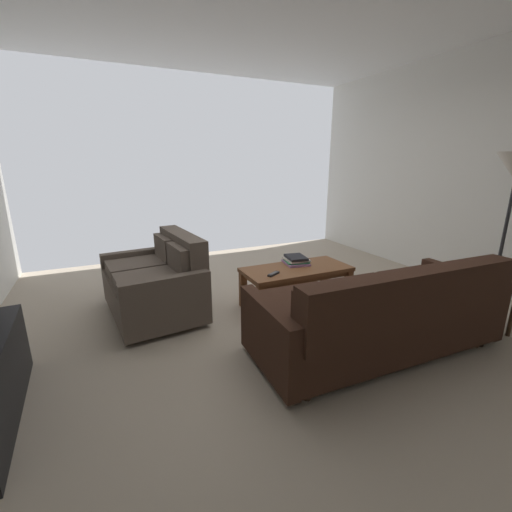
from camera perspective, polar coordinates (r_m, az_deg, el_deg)
The scene contains 9 objects.
ground_plane at distance 3.38m, azimuth 4.46°, elevation -11.11°, with size 5.36×5.74×0.01m, color tan.
wall_left at distance 4.94m, azimuth 33.82°, elevation 12.00°, with size 0.12×5.74×2.84m, color silver.
sofa_main at distance 2.92m, azimuth 20.65°, elevation -9.05°, with size 2.11×0.92×0.79m.
loveseat_near at distance 3.56m, azimuth -16.36°, elevation -4.13°, with size 0.93×1.25×0.82m.
coffee_table at distance 3.61m, azimuth 6.90°, elevation -3.03°, with size 1.15×0.52×0.43m.
end_table at distance 3.61m, azimuth 33.43°, elevation -3.85°, with size 0.51×0.51×0.56m.
coffee_mug at distance 3.55m, azimuth 32.79°, elevation -1.69°, with size 0.10×0.08×0.10m.
book_stack at distance 3.72m, azimuth 6.85°, elevation -0.70°, with size 0.29×0.31×0.08m.
tv_remote at distance 3.34m, azimuth 3.00°, elevation -3.07°, with size 0.16×0.12×0.02m.
Camera 1 is at (1.50, 2.62, 1.52)m, focal length 23.46 mm.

